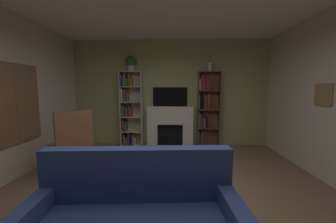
{
  "coord_description": "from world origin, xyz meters",
  "views": [
    {
      "loc": [
        0.13,
        -2.54,
        1.55
      ],
      "look_at": [
        0.0,
        1.13,
        1.12
      ],
      "focal_mm": 21.05,
      "sensor_mm": 36.0,
      "label": 1
    }
  ],
  "objects_px": {
    "tv": "(170,97)",
    "armchair": "(72,143)",
    "fireplace": "(170,125)",
    "coffee_table": "(147,192)",
    "vase_with_flowers": "(210,66)",
    "bookshelf_right": "(206,108)",
    "potted_plant": "(131,63)",
    "bookshelf_left": "(130,110)"
  },
  "relations": [
    {
      "from": "bookshelf_left",
      "to": "bookshelf_right",
      "type": "bearing_deg",
      "value": 0.83
    },
    {
      "from": "armchair",
      "to": "coffee_table",
      "type": "height_order",
      "value": "armchair"
    },
    {
      "from": "bookshelf_right",
      "to": "armchair",
      "type": "bearing_deg",
      "value": -145.62
    },
    {
      "from": "fireplace",
      "to": "armchair",
      "type": "bearing_deg",
      "value": -133.44
    },
    {
      "from": "tv",
      "to": "armchair",
      "type": "height_order",
      "value": "tv"
    },
    {
      "from": "tv",
      "to": "fireplace",
      "type": "bearing_deg",
      "value": -90.0
    },
    {
      "from": "vase_with_flowers",
      "to": "armchair",
      "type": "height_order",
      "value": "vase_with_flowers"
    },
    {
      "from": "bookshelf_right",
      "to": "coffee_table",
      "type": "distance_m",
      "value": 3.33
    },
    {
      "from": "tv",
      "to": "bookshelf_left",
      "type": "relative_size",
      "value": 0.46
    },
    {
      "from": "tv",
      "to": "potted_plant",
      "type": "relative_size",
      "value": 2.26
    },
    {
      "from": "fireplace",
      "to": "vase_with_flowers",
      "type": "bearing_deg",
      "value": -2.32
    },
    {
      "from": "tv",
      "to": "potted_plant",
      "type": "xyz_separation_m",
      "value": [
        -1.03,
        -0.12,
        0.9
      ]
    },
    {
      "from": "bookshelf_left",
      "to": "bookshelf_right",
      "type": "height_order",
      "value": "same"
    },
    {
      "from": "tv",
      "to": "armchair",
      "type": "relative_size",
      "value": 0.79
    },
    {
      "from": "fireplace",
      "to": "tv",
      "type": "xyz_separation_m",
      "value": [
        0.0,
        0.08,
        0.77
      ]
    },
    {
      "from": "fireplace",
      "to": "coffee_table",
      "type": "xyz_separation_m",
      "value": [
        -0.21,
        -3.02,
        -0.25
      ]
    },
    {
      "from": "fireplace",
      "to": "vase_with_flowers",
      "type": "xyz_separation_m",
      "value": [
        1.03,
        -0.04,
        1.58
      ]
    },
    {
      "from": "vase_with_flowers",
      "to": "tv",
      "type": "bearing_deg",
      "value": 173.37
    },
    {
      "from": "vase_with_flowers",
      "to": "armchair",
      "type": "relative_size",
      "value": 0.36
    },
    {
      "from": "potted_plant",
      "to": "vase_with_flowers",
      "type": "distance_m",
      "value": 2.06
    },
    {
      "from": "tv",
      "to": "coffee_table",
      "type": "relative_size",
      "value": 1.27
    },
    {
      "from": "bookshelf_left",
      "to": "coffee_table",
      "type": "distance_m",
      "value": 3.2
    },
    {
      "from": "fireplace",
      "to": "vase_with_flowers",
      "type": "distance_m",
      "value": 1.88
    },
    {
      "from": "bookshelf_left",
      "to": "bookshelf_right",
      "type": "relative_size",
      "value": 1.0
    },
    {
      "from": "vase_with_flowers",
      "to": "coffee_table",
      "type": "distance_m",
      "value": 3.71
    },
    {
      "from": "tv",
      "to": "bookshelf_right",
      "type": "xyz_separation_m",
      "value": [
        0.96,
        -0.07,
        -0.3
      ]
    },
    {
      "from": "bookshelf_left",
      "to": "vase_with_flowers",
      "type": "bearing_deg",
      "value": -0.64
    },
    {
      "from": "bookshelf_right",
      "to": "armchair",
      "type": "distance_m",
      "value": 3.31
    },
    {
      "from": "tv",
      "to": "bookshelf_left",
      "type": "distance_m",
      "value": 1.15
    },
    {
      "from": "fireplace",
      "to": "bookshelf_left",
      "type": "xyz_separation_m",
      "value": [
        -1.09,
        -0.02,
        0.41
      ]
    },
    {
      "from": "potted_plant",
      "to": "armchair",
      "type": "bearing_deg",
      "value": -111.71
    },
    {
      "from": "fireplace",
      "to": "tv",
      "type": "relative_size",
      "value": 1.46
    },
    {
      "from": "vase_with_flowers",
      "to": "potted_plant",
      "type": "bearing_deg",
      "value": -179.98
    },
    {
      "from": "coffee_table",
      "to": "tv",
      "type": "bearing_deg",
      "value": 86.16
    },
    {
      "from": "fireplace",
      "to": "coffee_table",
      "type": "bearing_deg",
      "value": -93.94
    },
    {
      "from": "potted_plant",
      "to": "armchair",
      "type": "distance_m",
      "value": 2.55
    },
    {
      "from": "bookshelf_right",
      "to": "coffee_table",
      "type": "relative_size",
      "value": 2.76
    },
    {
      "from": "potted_plant",
      "to": "fireplace",
      "type": "bearing_deg",
      "value": 2.36
    },
    {
      "from": "fireplace",
      "to": "vase_with_flowers",
      "type": "height_order",
      "value": "vase_with_flowers"
    },
    {
      "from": "bookshelf_right",
      "to": "vase_with_flowers",
      "type": "height_order",
      "value": "vase_with_flowers"
    },
    {
      "from": "tv",
      "to": "potted_plant",
      "type": "height_order",
      "value": "potted_plant"
    },
    {
      "from": "bookshelf_right",
      "to": "potted_plant",
      "type": "relative_size",
      "value": 4.9
    }
  ]
}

